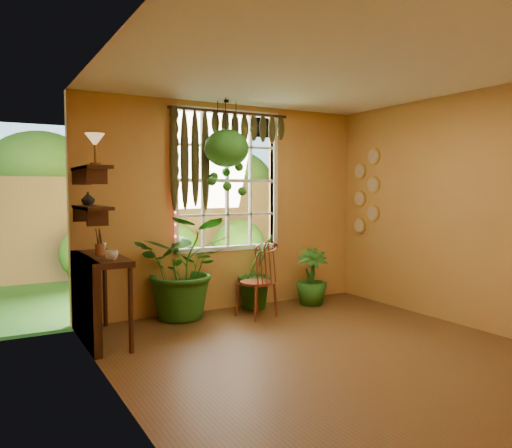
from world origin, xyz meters
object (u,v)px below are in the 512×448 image
at_px(windsor_chair, 258,292).
at_px(potted_plant_left, 185,267).
at_px(counter_ledge, 90,290).
at_px(potted_plant_mid, 257,271).
at_px(hanging_basket, 227,155).

xyz_separation_m(windsor_chair, potted_plant_left, (-0.82, 0.38, 0.32)).
bearing_deg(potted_plant_left, counter_ledge, -160.40).
height_order(counter_ledge, potted_plant_left, potted_plant_left).
relative_size(counter_ledge, potted_plant_mid, 1.21).
distance_m(windsor_chair, hanging_basket, 1.75).
distance_m(counter_ledge, hanging_basket, 2.32).
bearing_deg(hanging_basket, counter_ledge, -167.87).
xyz_separation_m(potted_plant_mid, hanging_basket, (-0.49, -0.08, 1.52)).
bearing_deg(potted_plant_mid, counter_ledge, -168.46).
bearing_deg(counter_ledge, potted_plant_left, 19.60).
relative_size(windsor_chair, hanging_basket, 0.89).
bearing_deg(potted_plant_left, windsor_chair, -25.26).
height_order(potted_plant_left, potted_plant_mid, potted_plant_left).
xyz_separation_m(potted_plant_left, potted_plant_mid, (1.04, 0.03, -0.14)).
height_order(windsor_chair, potted_plant_mid, windsor_chair).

